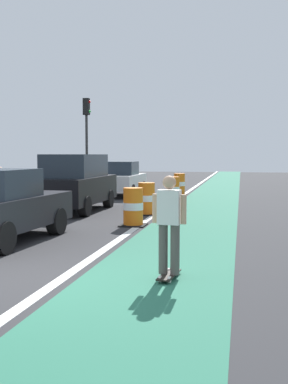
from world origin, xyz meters
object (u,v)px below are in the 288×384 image
object	(u,v)px
parked_suv_second	(75,182)
pedestrian_crossing	(82,176)
skateboarder_on_lane	(169,223)
pedestrian_waiting	(0,188)
traffic_barrel_back	(173,190)
traffic_barrel_far	(179,184)
parked_sedan_third	(120,179)
traffic_barrel_mid	(147,199)
traffic_barrel_front	(133,207)
traffic_light_corner	(87,128)

from	to	relation	value
parked_suv_second	pedestrian_crossing	bearing A→B (deg)	107.44
skateboarder_on_lane	pedestrian_crossing	bearing A→B (deg)	113.12
pedestrian_crossing	pedestrian_waiting	xyz separation A→B (m)	(0.28, -9.66, 0.00)
traffic_barrel_back	traffic_barrel_far	world-z (taller)	same
parked_sedan_third	traffic_barrel_mid	distance (m)	7.37
pedestrian_crossing	pedestrian_waiting	world-z (taller)	same
parked_sedan_third	pedestrian_crossing	world-z (taller)	parked_sedan_third
skateboarder_on_lane	traffic_barrel_back	bearing A→B (deg)	97.76
traffic_barrel_far	pedestrian_crossing	xyz separation A→B (m)	(-5.55, 1.14, 0.33)
traffic_barrel_back	pedestrian_waiting	distance (m)	7.25
parked_suv_second	traffic_barrel_front	world-z (taller)	parked_suv_second
parked_sedan_third	skateboarder_on_lane	bearing A→B (deg)	-72.72
traffic_light_corner	parked_sedan_third	bearing A→B (deg)	-45.53
traffic_barrel_far	pedestrian_waiting	size ratio (longest dim) A/B	0.68
traffic_barrel_mid	traffic_barrel_back	bearing A→B (deg)	86.48
skateboarder_on_lane	traffic_barrel_far	bearing A→B (deg)	96.70
skateboarder_on_lane	traffic_barrel_far	size ratio (longest dim) A/B	1.55
parked_suv_second	skateboarder_on_lane	bearing A→B (deg)	-61.53
parked_sedan_third	traffic_barrel_far	xyz separation A→B (m)	(2.75, 1.34, -0.30)
traffic_barrel_back	traffic_light_corner	size ratio (longest dim) A/B	0.21
traffic_barrel_mid	traffic_light_corner	xyz separation A→B (m)	(-5.21, 9.44, 2.97)
traffic_barrel_mid	pedestrian_waiting	bearing A→B (deg)	-176.48
traffic_light_corner	pedestrian_waiting	world-z (taller)	traffic_light_corner
parked_sedan_third	traffic_barrel_back	world-z (taller)	parked_sedan_third
skateboarder_on_lane	traffic_barrel_far	xyz separation A→B (m)	(-1.92, 16.35, -0.38)
pedestrian_waiting	traffic_barrel_front	bearing A→B (deg)	-22.90
parked_suv_second	traffic_barrel_mid	world-z (taller)	parked_suv_second
traffic_barrel_front	traffic_barrel_far	bearing A→B (deg)	90.28
traffic_light_corner	traffic_barrel_far	bearing A→B (deg)	-13.19
skateboarder_on_lane	pedestrian_crossing	size ratio (longest dim) A/B	1.05
parked_suv_second	traffic_light_corner	distance (m)	9.61
traffic_barrel_back	pedestrian_waiting	size ratio (longest dim) A/B	0.68
traffic_barrel_back	traffic_light_corner	world-z (taller)	traffic_light_corner
parked_sedan_third	pedestrian_crossing	xyz separation A→B (m)	(-2.80, 2.48, 0.03)
pedestrian_crossing	traffic_barrel_far	bearing A→B (deg)	-11.59
traffic_barrel_far	parked_suv_second	bearing A→B (deg)	-109.75
traffic_barrel_back	pedestrian_crossing	xyz separation A→B (m)	(-5.75, 4.90, 0.33)
pedestrian_crossing	pedestrian_waiting	distance (m)	9.66
traffic_barrel_back	traffic_light_corner	xyz separation A→B (m)	(-5.48, 5.00, 2.97)
parked_suv_second	traffic_barrel_back	distance (m)	4.96
traffic_light_corner	traffic_barrel_mid	bearing A→B (deg)	-61.10
traffic_barrel_mid	traffic_barrel_back	world-z (taller)	same
parked_sedan_third	traffic_barrel_mid	xyz separation A→B (m)	(2.68, -6.86, -0.30)
pedestrian_waiting	parked_sedan_third	bearing A→B (deg)	70.69
traffic_barrel_back	pedestrian_crossing	bearing A→B (deg)	139.54
traffic_barrel_front	traffic_barrel_back	xyz separation A→B (m)	(0.15, 7.00, 0.00)
traffic_barrel_mid	pedestrian_crossing	xyz separation A→B (m)	(-5.48, 9.34, 0.33)
parked_suv_second	pedestrian_waiting	size ratio (longest dim) A/B	2.86
skateboarder_on_lane	traffic_barrel_mid	bearing A→B (deg)	103.71
traffic_barrel_back	pedestrian_crossing	distance (m)	7.57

